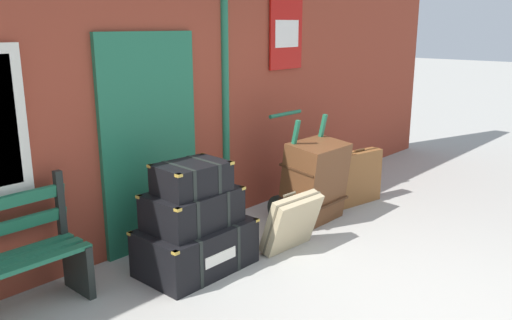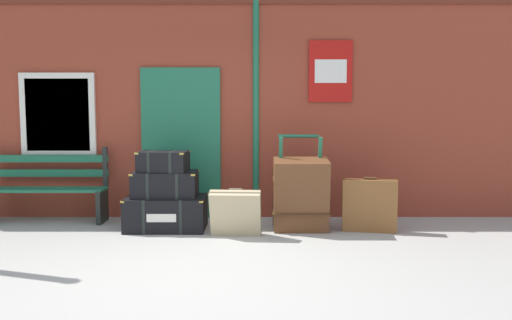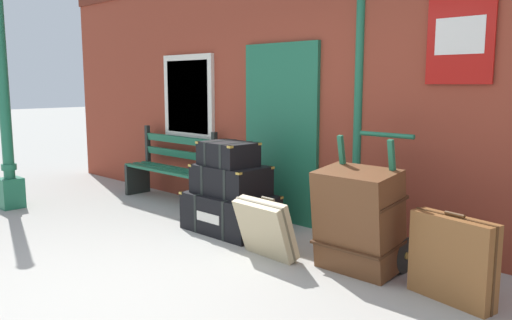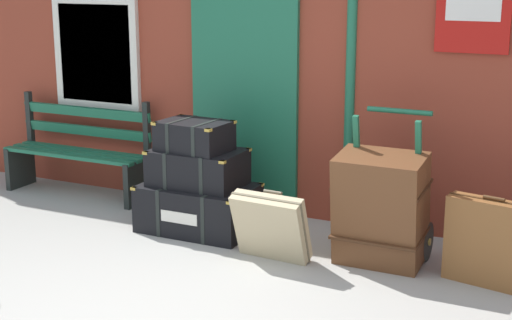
{
  "view_description": "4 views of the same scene",
  "coord_description": "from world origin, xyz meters",
  "px_view_note": "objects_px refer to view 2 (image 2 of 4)",
  "views": [
    {
      "loc": [
        -3.52,
        -1.65,
        2.16
      ],
      "look_at": [
        0.47,
        1.91,
        0.78
      ],
      "focal_mm": 37.01,
      "sensor_mm": 36.0,
      "label": 1
    },
    {
      "loc": [
        0.56,
        -4.99,
        1.54
      ],
      "look_at": [
        0.53,
        1.67,
        0.89
      ],
      "focal_mm": 37.27,
      "sensor_mm": 36.0,
      "label": 2
    },
    {
      "loc": [
        3.5,
        -2.14,
        1.64
      ],
      "look_at": [
        -0.38,
        1.89,
        0.8
      ],
      "focal_mm": 36.17,
      "sensor_mm": 36.0,
      "label": 3
    },
    {
      "loc": [
        2.76,
        -4.02,
        2.31
      ],
      "look_at": [
        -0.02,
        1.71,
        0.71
      ],
      "focal_mm": 53.93,
      "sensor_mm": 36.0,
      "label": 4
    }
  ],
  "objects_px": {
    "steamer_trunk_middle": "(167,184)",
    "suitcase_slate": "(371,206)",
    "steamer_trunk_base": "(168,213)",
    "steamer_trunk_top": "(165,161)",
    "suitcase_brown": "(237,213)",
    "large_brown_trunk": "(303,194)",
    "platform_bench": "(49,189)",
    "porters_trolley": "(301,207)"
  },
  "relations": [
    {
      "from": "large_brown_trunk",
      "to": "suitcase_brown",
      "type": "xyz_separation_m",
      "value": [
        -0.81,
        -0.31,
        -0.18
      ]
    },
    {
      "from": "steamer_trunk_middle",
      "to": "suitcase_brown",
      "type": "height_order",
      "value": "steamer_trunk_middle"
    },
    {
      "from": "steamer_trunk_middle",
      "to": "steamer_trunk_base",
      "type": "bearing_deg",
      "value": -66.46
    },
    {
      "from": "steamer_trunk_middle",
      "to": "suitcase_brown",
      "type": "distance_m",
      "value": 1.04
    },
    {
      "from": "steamer_trunk_middle",
      "to": "suitcase_slate",
      "type": "xyz_separation_m",
      "value": [
        2.58,
        -0.14,
        -0.25
      ]
    },
    {
      "from": "steamer_trunk_middle",
      "to": "large_brown_trunk",
      "type": "relative_size",
      "value": 0.88
    },
    {
      "from": "large_brown_trunk",
      "to": "suitcase_slate",
      "type": "xyz_separation_m",
      "value": [
        0.86,
        -0.05,
        -0.13
      ]
    },
    {
      "from": "steamer_trunk_base",
      "to": "large_brown_trunk",
      "type": "relative_size",
      "value": 1.09
    },
    {
      "from": "steamer_trunk_base",
      "to": "steamer_trunk_top",
      "type": "relative_size",
      "value": 1.58
    },
    {
      "from": "suitcase_brown",
      "to": "steamer_trunk_base",
      "type": "bearing_deg",
      "value": 156.46
    },
    {
      "from": "platform_bench",
      "to": "porters_trolley",
      "type": "xyz_separation_m",
      "value": [
        3.41,
        -0.37,
        -0.17
      ]
    },
    {
      "from": "porters_trolley",
      "to": "large_brown_trunk",
      "type": "relative_size",
      "value": 1.29
    },
    {
      "from": "platform_bench",
      "to": "steamer_trunk_top",
      "type": "xyz_separation_m",
      "value": [
        1.67,
        -0.46,
        0.43
      ]
    },
    {
      "from": "porters_trolley",
      "to": "steamer_trunk_top",
      "type": "bearing_deg",
      "value": -176.84
    },
    {
      "from": "large_brown_trunk",
      "to": "suitcase_slate",
      "type": "relative_size",
      "value": 1.33
    },
    {
      "from": "large_brown_trunk",
      "to": "suitcase_brown",
      "type": "distance_m",
      "value": 0.89
    },
    {
      "from": "suitcase_slate",
      "to": "steamer_trunk_middle",
      "type": "bearing_deg",
      "value": 176.8
    },
    {
      "from": "porters_trolley",
      "to": "suitcase_brown",
      "type": "distance_m",
      "value": 0.95
    },
    {
      "from": "porters_trolley",
      "to": "suitcase_brown",
      "type": "bearing_deg",
      "value": -148.94
    },
    {
      "from": "steamer_trunk_base",
      "to": "suitcase_slate",
      "type": "xyz_separation_m",
      "value": [
        2.57,
        -0.12,
        0.12
      ]
    },
    {
      "from": "steamer_trunk_top",
      "to": "large_brown_trunk",
      "type": "height_order",
      "value": "steamer_trunk_top"
    },
    {
      "from": "large_brown_trunk",
      "to": "steamer_trunk_top",
      "type": "bearing_deg",
      "value": 177.39
    },
    {
      "from": "steamer_trunk_base",
      "to": "suitcase_slate",
      "type": "distance_m",
      "value": 2.58
    },
    {
      "from": "steamer_trunk_top",
      "to": "suitcase_brown",
      "type": "xyz_separation_m",
      "value": [
        0.93,
        -0.39,
        -0.58
      ]
    },
    {
      "from": "platform_bench",
      "to": "suitcase_slate",
      "type": "xyz_separation_m",
      "value": [
        4.27,
        -0.59,
        -0.12
      ]
    },
    {
      "from": "platform_bench",
      "to": "large_brown_trunk",
      "type": "relative_size",
      "value": 1.73
    },
    {
      "from": "porters_trolley",
      "to": "platform_bench",
      "type": "bearing_deg",
      "value": 173.85
    },
    {
      "from": "large_brown_trunk",
      "to": "steamer_trunk_middle",
      "type": "bearing_deg",
      "value": 176.7
    },
    {
      "from": "platform_bench",
      "to": "steamer_trunk_base",
      "type": "xyz_separation_m",
      "value": [
        1.7,
        -0.46,
        -0.23
      ]
    },
    {
      "from": "steamer_trunk_base",
      "to": "porters_trolley",
      "type": "xyz_separation_m",
      "value": [
        1.71,
        0.1,
        0.06
      ]
    },
    {
      "from": "suitcase_brown",
      "to": "platform_bench",
      "type": "bearing_deg",
      "value": 161.77
    },
    {
      "from": "steamer_trunk_middle",
      "to": "large_brown_trunk",
      "type": "distance_m",
      "value": 1.73
    },
    {
      "from": "steamer_trunk_top",
      "to": "suitcase_slate",
      "type": "xyz_separation_m",
      "value": [
        2.6,
        -0.12,
        -0.54
      ]
    },
    {
      "from": "large_brown_trunk",
      "to": "suitcase_brown",
      "type": "bearing_deg",
      "value": -158.88
    },
    {
      "from": "platform_bench",
      "to": "steamer_trunk_base",
      "type": "bearing_deg",
      "value": -15.27
    },
    {
      "from": "steamer_trunk_top",
      "to": "suitcase_slate",
      "type": "bearing_deg",
      "value": -2.74
    },
    {
      "from": "platform_bench",
      "to": "large_brown_trunk",
      "type": "xyz_separation_m",
      "value": [
        3.41,
        -0.54,
        0.02
      ]
    },
    {
      "from": "steamer_trunk_top",
      "to": "porters_trolley",
      "type": "height_order",
      "value": "porters_trolley"
    },
    {
      "from": "platform_bench",
      "to": "steamer_trunk_top",
      "type": "height_order",
      "value": "platform_bench"
    },
    {
      "from": "large_brown_trunk",
      "to": "suitcase_slate",
      "type": "bearing_deg",
      "value": -3.0
    },
    {
      "from": "steamer_trunk_top",
      "to": "suitcase_brown",
      "type": "relative_size",
      "value": 1.02
    },
    {
      "from": "platform_bench",
      "to": "suitcase_slate",
      "type": "height_order",
      "value": "platform_bench"
    }
  ]
}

